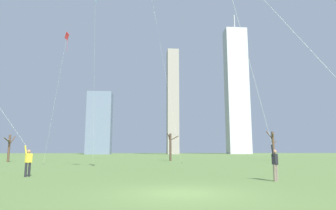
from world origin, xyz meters
name	(u,v)px	position (x,y,z in m)	size (l,w,h in m)	color
ground_plane	(181,193)	(0.00, 0.00, 0.00)	(400.00, 400.00, 0.00)	#5B7A3D
kite_flyer_far_back_white	(312,61)	(5.75, 0.46, 5.36)	(9.65, 6.03, 18.24)	#33384C
kite_flyer_foreground_left_purple	(257,94)	(4.36, 3.26, 4.44)	(7.18, 3.85, 23.11)	#726656
kite_flyer_foreground_right_pink	(2,121)	(-9.61, 6.45, 3.25)	(7.11, 6.18, 13.55)	black
distant_kite_low_near_trees_red	(65,47)	(-11.01, 23.25, 13.94)	(2.69, 1.92, 15.75)	red
distant_kite_drifting_right_teal	(95,16)	(-5.98, 14.24, 13.65)	(0.93, 7.44, 16.19)	teal
bare_tree_leftmost	(9,147)	(-20.44, 32.22, 2.15)	(0.61, 3.53, 3.82)	#4C3828
bare_tree_rightmost	(171,145)	(2.81, 35.27, 2.41)	(1.81, 1.83, 4.39)	#423326
bare_tree_left_of_center	(273,144)	(19.60, 35.20, 2.58)	(1.50, 2.98, 4.88)	#4C3828
skyline_wide_slab	(173,101)	(12.53, 129.82, 25.89)	(5.56, 7.45, 51.77)	gray
skyline_mid_tower_left	(100,123)	(-22.42, 127.63, 14.54)	(11.21, 8.86, 29.08)	slate
skyline_tall_tower	(237,90)	(48.61, 139.96, 34.41)	(11.66, 7.90, 77.73)	#B2B2B7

